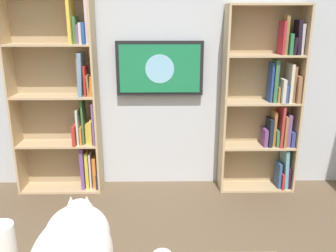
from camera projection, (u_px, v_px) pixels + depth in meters
The scene contains 5 objects.
wall_back at pixel (158, 65), 3.78m from camera, with size 4.52×0.06×2.70m, color silver.
bookshelf_left at pixel (270, 103), 3.75m from camera, with size 0.81×0.28×1.97m.
bookshelf_right at pixel (65, 98), 3.71m from camera, with size 0.89×0.28×2.11m.
wall_mounted_tv at pixel (160, 68), 3.71m from camera, with size 0.91×0.07×0.57m.
cat at pixel (74, 252), 1.39m from camera, with size 0.31×0.62×0.34m.
Camera 1 is at (-0.04, 1.58, 1.83)m, focal length 37.85 mm.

